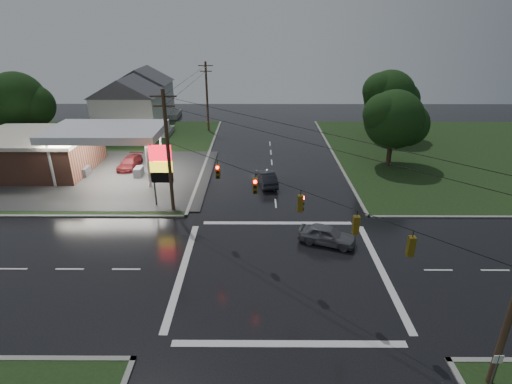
{
  "coord_description": "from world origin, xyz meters",
  "views": [
    {
      "loc": [
        -1.71,
        -23.6,
        16.19
      ],
      "look_at": [
        -1.86,
        6.83,
        3.0
      ],
      "focal_mm": 28.0,
      "sensor_mm": 36.0,
      "label": 1
    }
  ],
  "objects_px": {
    "utility_pole_nw": "(168,151)",
    "car_crossing": "(327,235)",
    "house_near": "(129,105)",
    "tree_ne_far": "(390,96)",
    "tree_nw_behind": "(18,101)",
    "tree_ne_near": "(395,120)",
    "utility_pole_n": "(207,96)",
    "house_far": "(144,92)",
    "car_pump": "(130,163)",
    "pylon_sign": "(161,166)",
    "car_north": "(266,178)",
    "gas_station": "(47,150)"
  },
  "relations": [
    {
      "from": "tree_ne_near",
      "to": "car_pump",
      "type": "relative_size",
      "value": 1.94
    },
    {
      "from": "gas_station",
      "to": "house_far",
      "type": "bearing_deg",
      "value": 82.5
    },
    {
      "from": "utility_pole_n",
      "to": "house_far",
      "type": "bearing_deg",
      "value": 141.23
    },
    {
      "from": "house_far",
      "to": "tree_ne_far",
      "type": "xyz_separation_m",
      "value": [
        39.1,
        -14.01,
        1.77
      ]
    },
    {
      "from": "pylon_sign",
      "to": "car_pump",
      "type": "relative_size",
      "value": 1.3
    },
    {
      "from": "pylon_sign",
      "to": "car_north",
      "type": "xyz_separation_m",
      "value": [
        9.7,
        5.25,
        -3.25
      ]
    },
    {
      "from": "house_near",
      "to": "house_far",
      "type": "height_order",
      "value": "same"
    },
    {
      "from": "gas_station",
      "to": "tree_ne_far",
      "type": "xyz_separation_m",
      "value": [
        42.83,
        14.29,
        3.63
      ]
    },
    {
      "from": "tree_ne_far",
      "to": "utility_pole_nw",
      "type": "bearing_deg",
      "value": -137.41
    },
    {
      "from": "pylon_sign",
      "to": "tree_ne_far",
      "type": "xyz_separation_m",
      "value": [
        27.65,
        23.49,
        2.17
      ]
    },
    {
      "from": "gas_station",
      "to": "house_far",
      "type": "height_order",
      "value": "house_far"
    },
    {
      "from": "utility_pole_n",
      "to": "tree_ne_near",
      "type": "bearing_deg",
      "value": -34.1
    },
    {
      "from": "utility_pole_nw",
      "to": "utility_pole_n",
      "type": "xyz_separation_m",
      "value": [
        0.0,
        28.5,
        -0.25
      ]
    },
    {
      "from": "house_far",
      "to": "pylon_sign",
      "type": "bearing_deg",
      "value": -73.02
    },
    {
      "from": "car_pump",
      "to": "pylon_sign",
      "type": "bearing_deg",
      "value": -53.23
    },
    {
      "from": "tree_nw_behind",
      "to": "house_near",
      "type": "bearing_deg",
      "value": 24.98
    },
    {
      "from": "tree_nw_behind",
      "to": "car_pump",
      "type": "bearing_deg",
      "value": -28.42
    },
    {
      "from": "pylon_sign",
      "to": "house_far",
      "type": "xyz_separation_m",
      "value": [
        -11.45,
        37.5,
        0.39
      ]
    },
    {
      "from": "tree_nw_behind",
      "to": "tree_ne_near",
      "type": "distance_m",
      "value": 48.65
    },
    {
      "from": "tree_ne_near",
      "to": "car_north",
      "type": "relative_size",
      "value": 1.95
    },
    {
      "from": "utility_pole_nw",
      "to": "house_near",
      "type": "height_order",
      "value": "utility_pole_nw"
    },
    {
      "from": "utility_pole_n",
      "to": "tree_nw_behind",
      "type": "relative_size",
      "value": 1.05
    },
    {
      "from": "tree_nw_behind",
      "to": "car_crossing",
      "type": "distance_m",
      "value": 46.2
    },
    {
      "from": "utility_pole_n",
      "to": "tree_ne_far",
      "type": "distance_m",
      "value": 26.96
    },
    {
      "from": "house_far",
      "to": "utility_pole_n",
      "type": "bearing_deg",
      "value": -38.77
    },
    {
      "from": "utility_pole_nw",
      "to": "utility_pole_n",
      "type": "distance_m",
      "value": 28.5
    },
    {
      "from": "tree_ne_near",
      "to": "tree_nw_behind",
      "type": "bearing_deg",
      "value": 170.53
    },
    {
      "from": "pylon_sign",
      "to": "house_near",
      "type": "height_order",
      "value": "house_near"
    },
    {
      "from": "house_near",
      "to": "tree_ne_far",
      "type": "relative_size",
      "value": 1.13
    },
    {
      "from": "tree_nw_behind",
      "to": "tree_ne_near",
      "type": "relative_size",
      "value": 1.11
    },
    {
      "from": "gas_station",
      "to": "pylon_sign",
      "type": "height_order",
      "value": "pylon_sign"
    },
    {
      "from": "utility_pole_nw",
      "to": "car_crossing",
      "type": "distance_m",
      "value": 15.28
    },
    {
      "from": "gas_station",
      "to": "car_crossing",
      "type": "height_order",
      "value": "gas_station"
    },
    {
      "from": "utility_pole_nw",
      "to": "house_far",
      "type": "relative_size",
      "value": 1.0
    },
    {
      "from": "pylon_sign",
      "to": "tree_ne_near",
      "type": "distance_m",
      "value": 27.23
    },
    {
      "from": "tree_ne_far",
      "to": "car_pump",
      "type": "distance_m",
      "value": 36.85
    },
    {
      "from": "gas_station",
      "to": "utility_pole_nw",
      "type": "bearing_deg",
      "value": -32.23
    },
    {
      "from": "pylon_sign",
      "to": "house_far",
      "type": "distance_m",
      "value": 39.21
    },
    {
      "from": "gas_station",
      "to": "tree_ne_far",
      "type": "height_order",
      "value": "tree_ne_far"
    },
    {
      "from": "utility_pole_n",
      "to": "house_far",
      "type": "distance_m",
      "value": 16.0
    },
    {
      "from": "utility_pole_nw",
      "to": "car_north",
      "type": "distance_m",
      "value": 11.8
    },
    {
      "from": "car_north",
      "to": "car_pump",
      "type": "relative_size",
      "value": 0.99
    },
    {
      "from": "house_far",
      "to": "car_pump",
      "type": "bearing_deg",
      "value": -79.29
    },
    {
      "from": "utility_pole_nw",
      "to": "car_pump",
      "type": "xyz_separation_m",
      "value": [
        -7.3,
        11.27,
        -5.05
      ]
    },
    {
      "from": "gas_station",
      "to": "pylon_sign",
      "type": "xyz_separation_m",
      "value": [
        15.18,
        -9.2,
        1.46
      ]
    },
    {
      "from": "house_near",
      "to": "car_crossing",
      "type": "xyz_separation_m",
      "value": [
        24.66,
        -32.37,
        -3.65
      ]
    },
    {
      "from": "utility_pole_nw",
      "to": "car_crossing",
      "type": "height_order",
      "value": "utility_pole_nw"
    },
    {
      "from": "utility_pole_n",
      "to": "house_far",
      "type": "xyz_separation_m",
      "value": [
        -12.45,
        10.0,
        -1.06
      ]
    },
    {
      "from": "tree_ne_near",
      "to": "car_north",
      "type": "bearing_deg",
      "value": -157.31
    },
    {
      "from": "utility_pole_nw",
      "to": "car_crossing",
      "type": "relative_size",
      "value": 2.48
    }
  ]
}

